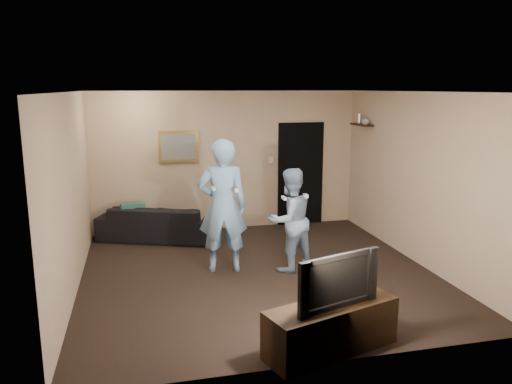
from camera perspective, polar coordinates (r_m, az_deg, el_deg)
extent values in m
plane|color=black|center=(7.37, 0.25, -9.27)|extent=(5.00, 5.00, 0.00)
cube|color=silver|center=(6.88, 0.27, 11.38)|extent=(5.00, 5.00, 0.04)
cube|color=tan|center=(9.42, -3.33, 3.56)|extent=(5.00, 0.04, 2.60)
cube|color=tan|center=(4.69, 7.51, -5.07)|extent=(5.00, 0.04, 2.60)
cube|color=tan|center=(6.88, -20.43, -0.28)|extent=(0.04, 5.00, 2.60)
cube|color=tan|center=(7.97, 18.02, 1.47)|extent=(0.04, 5.00, 2.60)
imported|color=black|center=(9.05, -10.94, -3.40)|extent=(2.26, 1.54, 0.62)
cube|color=#194D41|center=(9.01, -13.88, -2.49)|extent=(0.43, 0.25, 0.41)
cube|color=olive|center=(9.25, -8.84, 5.15)|extent=(0.72, 0.05, 0.57)
cube|color=slate|center=(9.22, -8.83, 5.13)|extent=(0.62, 0.01, 0.47)
cube|color=black|center=(9.80, 5.11, 2.07)|extent=(0.90, 0.06, 2.00)
cube|color=silver|center=(9.58, 1.72, 3.71)|extent=(0.08, 0.02, 0.12)
cube|color=black|center=(9.41, 12.01, 7.53)|extent=(0.20, 0.60, 0.03)
imported|color=#AAAAAF|center=(9.27, 12.42, 7.99)|extent=(0.17, 0.17, 0.14)
cylinder|color=silver|center=(9.51, 11.73, 8.22)|extent=(0.06, 0.06, 0.18)
cube|color=black|center=(5.34, 8.59, -15.08)|extent=(1.50, 0.87, 0.51)
imported|color=black|center=(5.12, 8.77, -9.74)|extent=(0.97, 0.41, 0.56)
imported|color=#7DAFDA|center=(7.23, -3.84, -1.61)|extent=(0.77, 0.55, 1.95)
cube|color=white|center=(6.93, -4.87, 0.40)|extent=(0.04, 0.14, 0.04)
cube|color=white|center=(6.99, -2.27, 0.21)|extent=(0.05, 0.09, 0.05)
imported|color=#7D99B5|center=(7.32, 3.89, -3.18)|extent=(0.90, 0.80, 1.52)
cube|color=white|center=(6.98, 3.21, -0.69)|extent=(0.04, 0.14, 0.04)
cube|color=white|center=(7.07, 5.70, -0.45)|extent=(0.05, 0.09, 0.05)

